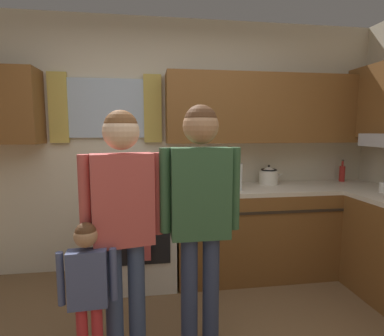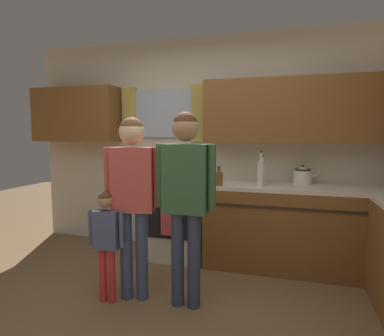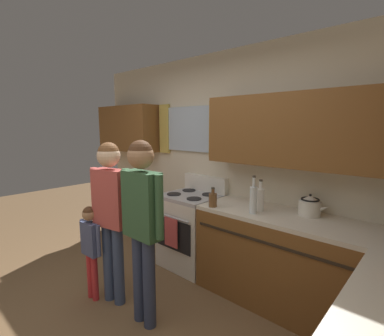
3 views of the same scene
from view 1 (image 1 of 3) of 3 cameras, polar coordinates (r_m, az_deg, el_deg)
The scene contains 12 objects.
back_wall_unit at distance 3.16m, azimuth -4.44°, elevation 6.80°, with size 4.60×0.42×2.60m.
kitchen_counter_run at distance 3.18m, azimuth 23.95°, elevation -12.21°, with size 2.19×1.89×0.90m.
stove_oven at distance 3.05m, azimuth -9.78°, elevation -12.18°, with size 0.66×0.67×1.10m.
bottle_squat_brown at distance 2.72m, azimuth 0.69°, elevation -3.29°, with size 0.08×0.08×0.21m.
bottle_sauce_red at distance 3.79m, azimuth 26.49°, elevation -0.87°, with size 0.06×0.06×0.25m.
bottle_tall_clear at distance 2.88m, azimuth 8.80°, elevation -1.51°, with size 0.07×0.07×0.37m.
bottle_milk_white at distance 3.00m, azimuth 8.18°, elevation -1.56°, with size 0.08×0.08×0.31m.
mug_ceramic_white at distance 3.29m, azimuth 32.59°, elevation -3.12°, with size 0.13×0.08×0.09m.
stovetop_kettle at distance 3.31m, azimuth 14.31°, elevation -1.35°, with size 0.27×0.20×0.21m.
adult_holding_child at distance 1.87m, azimuth -12.88°, elevation -7.61°, with size 0.49×0.22×1.58m.
adult_in_plaid at distance 1.89m, azimuth 1.59°, elevation -6.55°, with size 0.50×0.22×1.62m.
small_child at distance 1.92m, azimuth -19.08°, elevation -20.04°, with size 0.32×0.13×0.96m.
Camera 1 is at (-0.15, -1.33, 1.46)m, focal length 28.23 mm.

